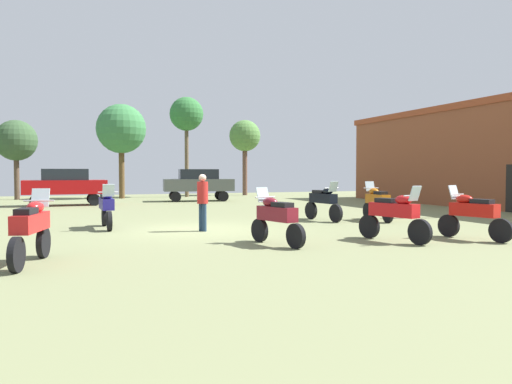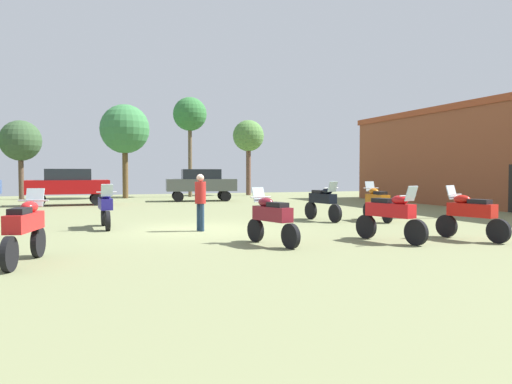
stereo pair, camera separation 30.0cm
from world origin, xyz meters
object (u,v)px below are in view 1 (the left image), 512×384
object	(u,v)px
motorcycle_3	(107,206)
motorcycle_4	(377,202)
tree_2	(121,129)
tree_1	(245,137)
motorcycle_7	(473,213)
car_2	(65,184)
car_1	(198,182)
motorcycle_5	(394,214)
person_1	(203,198)
motorcycle_10	(276,217)
tree_4	(186,115)
motorcycle_8	(31,228)
tree_3	(16,141)
motorcycle_2	(323,201)
brick_building	(508,155)

from	to	relation	value
motorcycle_3	motorcycle_4	size ratio (longest dim) A/B	1.04
motorcycle_4	tree_2	bearing A→B (deg)	116.14
tree_1	motorcycle_7	bearing A→B (deg)	-95.15
car_2	tree_1	bearing A→B (deg)	-60.19
car_1	car_2	distance (m)	7.95
motorcycle_5	tree_2	bearing A→B (deg)	-95.61
person_1	motorcycle_10	bearing A→B (deg)	175.21
motorcycle_7	tree_4	bearing A→B (deg)	79.55
motorcycle_5	car_2	xyz separation A→B (m)	(-8.43, 18.08, 0.43)
motorcycle_4	tree_2	size ratio (longest dim) A/B	0.33
car_1	tree_1	world-z (taller)	tree_1
tree_1	tree_4	bearing A→B (deg)	-167.30
motorcycle_3	person_1	xyz separation A→B (m)	(2.77, -1.76, 0.32)
motorcycle_4	motorcycle_8	bearing A→B (deg)	-150.49
motorcycle_8	tree_4	size ratio (longest dim) A/B	0.31
car_1	tree_3	distance (m)	12.54
tree_3	motorcycle_7	bearing A→B (deg)	-61.80
motorcycle_2	motorcycle_10	world-z (taller)	motorcycle_2
motorcycle_7	tree_4	world-z (taller)	tree_4
motorcycle_7	tree_3	distance (m)	29.30
tree_1	tree_2	size ratio (longest dim) A/B	0.91
motorcycle_2	person_1	xyz separation A→B (m)	(-5.09, -1.71, 0.30)
car_1	motorcycle_2	bearing A→B (deg)	-167.17
motorcycle_7	motorcycle_5	bearing A→B (deg)	154.17
car_2	person_1	xyz separation A→B (m)	(4.22, -14.06, -0.13)
motorcycle_7	tree_3	size ratio (longest dim) A/B	0.40
motorcycle_2	person_1	size ratio (longest dim) A/B	1.24
brick_building	tree_3	distance (m)	29.82
motorcycle_7	tree_4	xyz separation A→B (m)	(-2.46, 25.50, 5.23)
motorcycle_4	motorcycle_7	distance (m)	5.41
brick_building	person_1	size ratio (longest dim) A/B	11.82
motorcycle_2	motorcycle_10	bearing A→B (deg)	42.48
motorcycle_7	tree_3	bearing A→B (deg)	102.25
brick_building	tree_2	xyz separation A→B (m)	(-18.56, 15.16, 2.04)
person_1	motorcycle_3	bearing A→B (deg)	36.31
brick_building	motorcycle_7	world-z (taller)	brick_building
person_1	tree_1	distance (m)	24.15
motorcycle_5	person_1	distance (m)	5.82
motorcycle_4	car_2	world-z (taller)	car_2
motorcycle_10	tree_1	world-z (taller)	tree_1
motorcycle_2	motorcycle_3	xyz separation A→B (m)	(-7.86, 0.05, -0.02)
car_1	motorcycle_5	bearing A→B (deg)	-171.52
motorcycle_3	motorcycle_4	distance (m)	9.77
motorcycle_10	tree_1	size ratio (longest dim) A/B	0.35
motorcycle_3	motorcycle_5	bearing A→B (deg)	137.88
brick_building	car_1	size ratio (longest dim) A/B	4.69
tree_1	car_2	bearing A→B (deg)	-148.14
brick_building	motorcycle_5	xyz separation A→B (m)	(-13.69, -9.37, -1.98)
motorcycle_4	tree_3	xyz separation A→B (m)	(-14.28, 20.29, 3.13)
motorcycle_10	person_1	size ratio (longest dim) A/B	1.15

